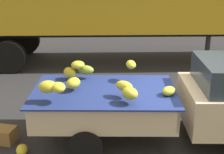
# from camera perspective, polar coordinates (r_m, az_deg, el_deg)

# --- Properties ---
(ground) EXTENTS (220.00, 220.00, 0.00)m
(ground) POSITION_cam_1_polar(r_m,az_deg,el_deg) (6.86, 11.13, -10.74)
(ground) COLOR #28282B
(curb_strip) EXTENTS (80.00, 0.80, 0.16)m
(curb_strip) POSITION_cam_1_polar(r_m,az_deg,el_deg) (16.45, 5.53, 7.95)
(curb_strip) COLOR gray
(curb_strip) RESTS_ON ground
(pickup_truck) EXTENTS (4.99, 1.88, 1.70)m
(pickup_truck) POSITION_cam_1_polar(r_m,az_deg,el_deg) (6.57, 15.99, -3.99)
(pickup_truck) COLOR #CCB793
(pickup_truck) RESTS_ON ground
(fallen_banana_bunch_near_tailgate) EXTENTS (0.26, 0.32, 0.19)m
(fallen_banana_bunch_near_tailgate) POSITION_cam_1_polar(r_m,az_deg,el_deg) (6.43, -15.82, -12.42)
(fallen_banana_bunch_near_tailgate) COLOR gold
(fallen_banana_bunch_near_tailgate) RESTS_ON ground
(produce_crate) EXTENTS (0.58, 0.45, 0.31)m
(produce_crate) POSITION_cam_1_polar(r_m,az_deg,el_deg) (6.93, -19.02, -9.75)
(produce_crate) COLOR olive
(produce_crate) RESTS_ON ground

